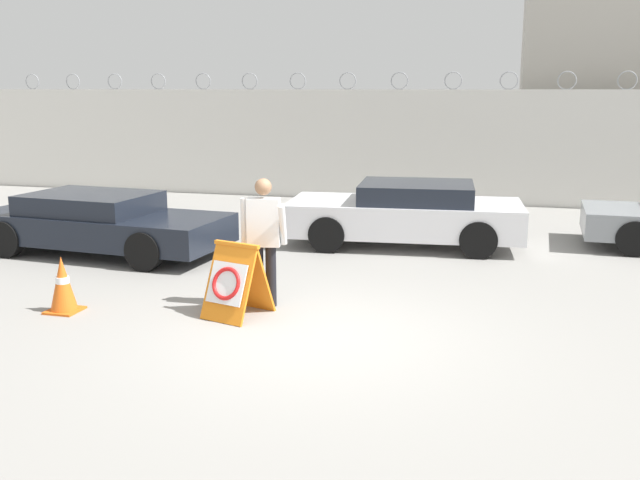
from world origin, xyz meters
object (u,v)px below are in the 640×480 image
traffic_cone_near (63,284)px  parked_car_rear_sedan (407,213)px  security_guard (264,235)px  parked_car_front_coupe (100,222)px  barricade_sign (235,280)px

traffic_cone_near → parked_car_rear_sedan: parked_car_rear_sedan is taller
security_guard → parked_car_front_coupe: 4.69m
barricade_sign → security_guard: bearing=83.1°
parked_car_front_coupe → barricade_sign: bearing=-32.3°
security_guard → parked_car_front_coupe: (-4.04, 2.34, -0.44)m
barricade_sign → parked_car_rear_sedan: (1.60, 5.02, 0.14)m
security_guard → parked_car_rear_sedan: bearing=62.4°
parked_car_front_coupe → traffic_cone_near: bearing=-61.6°
barricade_sign → parked_car_rear_sedan: 5.27m
traffic_cone_near → parked_car_rear_sedan: size_ratio=0.17×
traffic_cone_near → parked_car_front_coupe: (-1.44, 3.30, 0.20)m
parked_car_front_coupe → parked_car_rear_sedan: parked_car_rear_sedan is taller
parked_car_rear_sedan → traffic_cone_near: bearing=49.1°
security_guard → parked_car_front_coupe: bearing=139.3°
security_guard → parked_car_front_coupe: security_guard is taller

